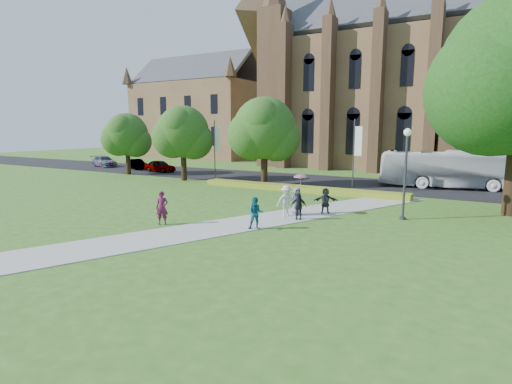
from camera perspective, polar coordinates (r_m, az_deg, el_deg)
The scene contains 23 objects.
ground at distance 21.41m, azimuth -3.21°, elevation -5.10°, with size 160.00×160.00×0.00m, color #34611D.
road at distance 39.44m, azimuth 12.73°, elevation 1.25°, with size 160.00×10.00×0.02m, color black.
footpath at distance 22.23m, azimuth -1.81°, elevation -4.50°, with size 3.20×30.00×0.04m, color #B2B2A8.
flower_hedge at distance 33.76m, azimuth 6.10°, elevation 0.50°, with size 18.00×1.40×0.45m, color gold.
cathedral at distance 57.69m, azimuth 29.23°, elevation 15.69°, with size 52.60×18.25×28.00m.
building_west at distance 74.81m, azimuth -7.86°, elevation 12.06°, with size 22.00×14.00×18.30m.
streetlamp at distance 24.30m, azimuth 20.62°, elevation 3.91°, with size 0.44×0.44×5.24m.
street_tree_0 at distance 40.97m, azimuth -10.41°, elevation 8.43°, with size 5.20×5.20×7.50m.
street_tree_1 at distance 36.30m, azimuth 1.20°, elevation 9.06°, with size 5.60×5.60×8.05m.
street_tree_2 at distance 47.92m, azimuth -17.97°, elevation 7.80°, with size 4.80×4.80×6.95m.
banner_pole_0 at distance 33.94m, azimuth 13.97°, elevation 5.70°, with size 0.70×0.10×6.00m.
banner_pole_1 at distance 40.06m, azimuth -5.80°, elevation 6.40°, with size 0.70×0.10×6.00m.
tour_coach at distance 39.03m, azimuth 26.05°, elevation 2.95°, with size 2.80×11.99×3.34m, color silver.
car_0 at distance 49.65m, azimuth -13.56°, elevation 3.63°, with size 1.67×4.16×1.42m, color gray.
car_1 at distance 53.68m, azimuth -16.68°, elevation 3.83°, with size 1.37×3.92×1.29m, color gray.
car_2 at distance 58.92m, azimuth -20.88°, elevation 4.11°, with size 2.00×4.92×1.43m, color gray.
pedestrian_0 at distance 22.36m, azimuth -13.28°, elevation -2.21°, with size 0.67×0.44×1.83m, color #521232.
pedestrian_1 at distance 20.72m, azimuth -0.05°, elevation -3.05°, with size 0.82×0.64×1.69m, color #165C71.
pedestrian_2 at distance 23.80m, azimuth 4.35°, elevation -1.28°, with size 1.20×0.69×1.86m, color silver.
pedestrian_3 at distance 23.11m, azimuth 6.09°, elevation -2.03°, with size 0.90×0.37×1.53m, color black.
pedestrian_4 at distance 24.36m, azimuth 5.85°, elevation -1.28°, with size 0.82×0.53×1.67m, color slate.
pedestrian_5 at distance 25.01m, azimuth 9.90°, elevation -1.23°, with size 1.45×0.46×1.56m, color #282A31.
parasol at distance 24.20m, azimuth 6.39°, elevation 1.51°, with size 0.83×0.83×0.73m, color #CD91A3.
Camera 1 is at (11.27, -17.43, 5.25)m, focal length 28.00 mm.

